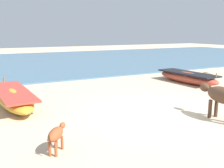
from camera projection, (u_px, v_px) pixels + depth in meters
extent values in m
plane|color=beige|center=(161.00, 113.00, 8.78)|extent=(80.00, 80.00, 0.00)
cube|color=slate|center=(44.00, 62.00, 23.50)|extent=(60.00, 20.00, 0.08)
ellipsoid|color=#B74733|center=(187.00, 78.00, 13.91)|extent=(1.42, 3.94, 0.57)
cube|color=black|center=(188.00, 73.00, 13.86)|extent=(1.37, 3.48, 0.07)
cube|color=olive|center=(192.00, 75.00, 13.63)|extent=(0.99, 0.19, 0.04)
cylinder|color=olive|center=(216.00, 75.00, 12.34)|extent=(0.06, 0.06, 0.20)
ellipsoid|color=gold|center=(13.00, 98.00, 9.74)|extent=(1.33, 4.53, 0.54)
cube|color=#CC3F33|center=(13.00, 92.00, 9.69)|extent=(1.28, 3.99, 0.07)
cube|color=olive|center=(11.00, 92.00, 9.99)|extent=(0.95, 0.17, 0.04)
cylinder|color=olive|center=(4.00, 79.00, 11.41)|extent=(0.06, 0.06, 0.20)
ellipsoid|color=#4C3323|center=(223.00, 95.00, 7.88)|extent=(0.57, 1.21, 0.51)
ellipsoid|color=#4C3323|center=(205.00, 88.00, 8.57)|extent=(0.27, 0.40, 0.28)
sphere|color=#2D2119|center=(201.00, 87.00, 8.73)|extent=(0.12, 0.12, 0.11)
cylinder|color=#4C3323|center=(210.00, 109.00, 8.24)|extent=(0.12, 0.12, 0.59)
cylinder|color=#4C3323|center=(216.00, 108.00, 8.34)|extent=(0.12, 0.12, 0.59)
ellipsoid|color=#9E4C28|center=(56.00, 134.00, 5.82)|extent=(0.60, 0.67, 0.28)
ellipsoid|color=#9E4C28|center=(62.00, 125.00, 6.22)|extent=(0.23, 0.25, 0.15)
sphere|color=#2D2119|center=(64.00, 125.00, 6.32)|extent=(0.08, 0.08, 0.06)
cylinder|color=#9E4C28|center=(56.00, 142.00, 6.07)|extent=(0.06, 0.06, 0.32)
cylinder|color=#9E4C28|center=(62.00, 143.00, 6.04)|extent=(0.06, 0.06, 0.32)
cylinder|color=#9E4C28|center=(50.00, 149.00, 5.70)|extent=(0.06, 0.06, 0.32)
cylinder|color=#9E4C28|center=(56.00, 150.00, 5.68)|extent=(0.06, 0.06, 0.32)
cylinder|color=#2D2119|center=(49.00, 142.00, 5.49)|extent=(0.02, 0.02, 0.26)
cone|color=#7A6647|center=(206.00, 74.00, 15.94)|extent=(1.59, 1.59, 0.30)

